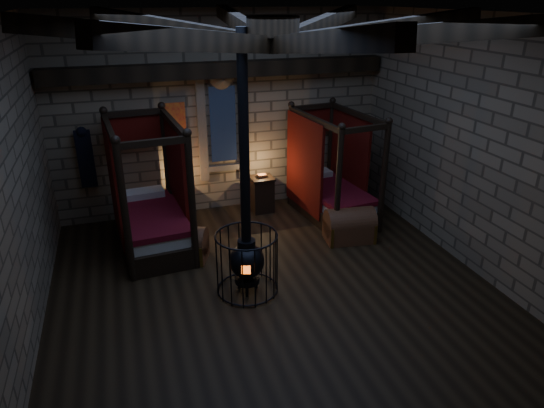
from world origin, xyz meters
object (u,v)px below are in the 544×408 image
object	(u,v)px
bed_left	(151,216)
bed_right	(330,191)
trunk_right	(350,226)
stove	(247,257)
trunk_left	(182,245)

from	to	relation	value
bed_left	bed_right	world-z (taller)	bed_left
trunk_right	stove	bearing A→B (deg)	-147.71
bed_right	bed_left	bearing A→B (deg)	176.65
trunk_left	trunk_right	xyz separation A→B (m)	(3.21, -0.25, 0.02)
bed_left	trunk_right	xyz separation A→B (m)	(3.66, -1.00, -0.29)
stove	bed_left	bearing A→B (deg)	139.33
trunk_right	bed_right	bearing A→B (deg)	91.51
bed_left	stove	xyz separation A→B (m)	(1.30, -2.11, 0.03)
stove	trunk_left	bearing A→B (deg)	139.74
trunk_right	stove	world-z (taller)	stove
trunk_left	stove	xyz separation A→B (m)	(0.85, -1.36, 0.33)
trunk_right	stove	size ratio (longest dim) A/B	0.24
trunk_left	stove	bearing A→B (deg)	-34.51
bed_left	trunk_right	size ratio (longest dim) A/B	2.42
bed_left	bed_right	distance (m)	3.78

